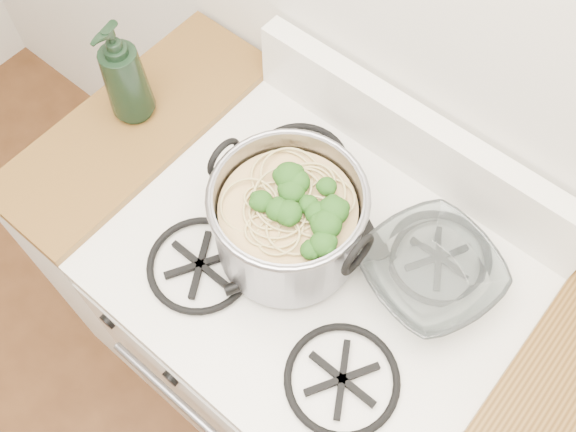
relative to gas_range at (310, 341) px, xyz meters
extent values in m
cube|color=white|center=(0.00, 0.00, -0.03)|extent=(0.76, 0.65, 0.81)
cube|color=white|center=(0.00, 0.00, 0.44)|extent=(0.76, 0.65, 0.04)
cube|color=black|center=(0.00, 0.00, 0.48)|extent=(0.60, 0.56, 0.02)
cylinder|color=black|center=(-0.28, -0.32, 0.34)|extent=(0.04, 0.03, 0.04)
cylinder|color=black|center=(-0.10, -0.32, 0.34)|extent=(0.04, 0.03, 0.04)
cube|color=silver|center=(-0.51, 0.00, 0.00)|extent=(0.25, 0.65, 0.88)
cube|color=#503313|center=(-0.51, 0.00, 0.46)|extent=(0.25, 0.65, 0.04)
cylinder|color=gray|center=(-0.07, -0.01, 0.58)|extent=(0.27, 0.27, 0.18)
torus|color=gray|center=(-0.07, -0.01, 0.66)|extent=(0.28, 0.28, 0.01)
torus|color=black|center=(-0.22, -0.01, 0.64)|extent=(0.01, 0.08, 0.08)
torus|color=black|center=(0.08, -0.01, 0.64)|extent=(0.01, 0.08, 0.08)
cylinder|color=tan|center=(-0.07, -0.01, 0.56)|extent=(0.24, 0.24, 0.14)
sphere|color=#1D4712|center=(-0.07, -0.01, 0.64)|extent=(0.04, 0.04, 0.04)
sphere|color=#1D4712|center=(-0.07, -0.01, 0.64)|extent=(0.04, 0.04, 0.04)
sphere|color=#1D4712|center=(-0.07, -0.01, 0.64)|extent=(0.04, 0.04, 0.04)
sphere|color=#1D4712|center=(-0.07, -0.01, 0.64)|extent=(0.04, 0.04, 0.04)
sphere|color=#1D4712|center=(-0.07, -0.01, 0.64)|extent=(0.04, 0.04, 0.04)
sphere|color=#1D4712|center=(-0.07, -0.01, 0.64)|extent=(0.04, 0.04, 0.04)
sphere|color=#1D4712|center=(-0.07, -0.01, 0.64)|extent=(0.04, 0.04, 0.04)
sphere|color=#1D4712|center=(-0.07, -0.01, 0.64)|extent=(0.04, 0.04, 0.04)
sphere|color=#1D4712|center=(-0.07, -0.01, 0.64)|extent=(0.04, 0.04, 0.04)
sphere|color=#1D4712|center=(-0.07, -0.01, 0.64)|extent=(0.04, 0.04, 0.04)
sphere|color=#1D4712|center=(-0.07, -0.01, 0.64)|extent=(0.04, 0.04, 0.04)
sphere|color=#1D4712|center=(-0.07, -0.01, 0.64)|extent=(0.04, 0.04, 0.04)
sphere|color=#1D4712|center=(-0.07, -0.01, 0.64)|extent=(0.04, 0.04, 0.04)
imported|color=white|center=(0.18, 0.10, 0.50)|extent=(0.12, 0.12, 0.02)
imported|color=black|center=(-0.52, 0.03, 0.61)|extent=(0.11, 0.11, 0.24)
camera|label=1|loc=(0.28, -0.43, 1.59)|focal=40.00mm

